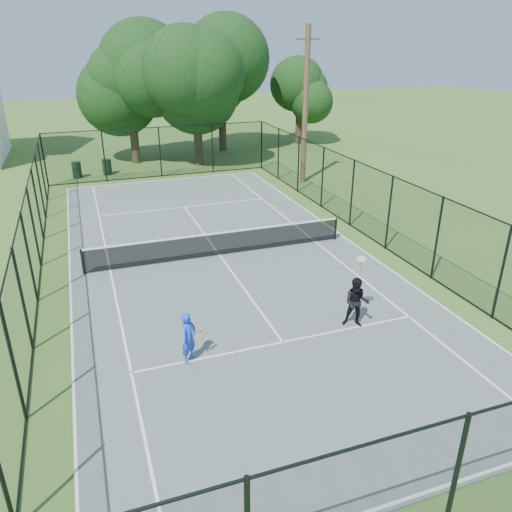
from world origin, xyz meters
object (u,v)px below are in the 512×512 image
object	(u,v)px
utility_pole	(305,106)
player_blue	(189,338)
player_black	(357,302)
tennis_net	(219,243)
trash_bin_right	(107,167)
trash_bin_left	(77,170)

from	to	relation	value
utility_pole	player_blue	size ratio (longest dim) A/B	6.06
utility_pole	player_black	distance (m)	16.55
utility_pole	player_black	world-z (taller)	utility_pole
tennis_net	trash_bin_right	world-z (taller)	tennis_net
trash_bin_right	player_black	size ratio (longest dim) A/B	0.47
trash_bin_left	player_black	world-z (taller)	player_black
tennis_net	trash_bin_left	size ratio (longest dim) A/B	10.31
player_blue	utility_pole	bearing A→B (deg)	56.42
trash_bin_left	utility_pole	world-z (taller)	utility_pole
utility_pole	player_blue	world-z (taller)	utility_pole
tennis_net	trash_bin_right	distance (m)	14.94
trash_bin_left	utility_pole	bearing A→B (deg)	-23.38
utility_pole	trash_bin_left	bearing A→B (deg)	156.62
trash_bin_right	utility_pole	size ratio (longest dim) A/B	0.11
tennis_net	trash_bin_right	size ratio (longest dim) A/B	10.69
tennis_net	player_black	world-z (taller)	player_black
trash_bin_right	trash_bin_left	bearing A→B (deg)	-172.98
trash_bin_right	tennis_net	bearing A→B (deg)	-78.10
trash_bin_left	player_black	size ratio (longest dim) A/B	0.48
tennis_net	player_blue	xyz separation A→B (m)	(-2.59, -6.38, 0.18)
trash_bin_left	trash_bin_right	size ratio (longest dim) A/B	1.04
trash_bin_left	utility_pole	size ratio (longest dim) A/B	0.12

